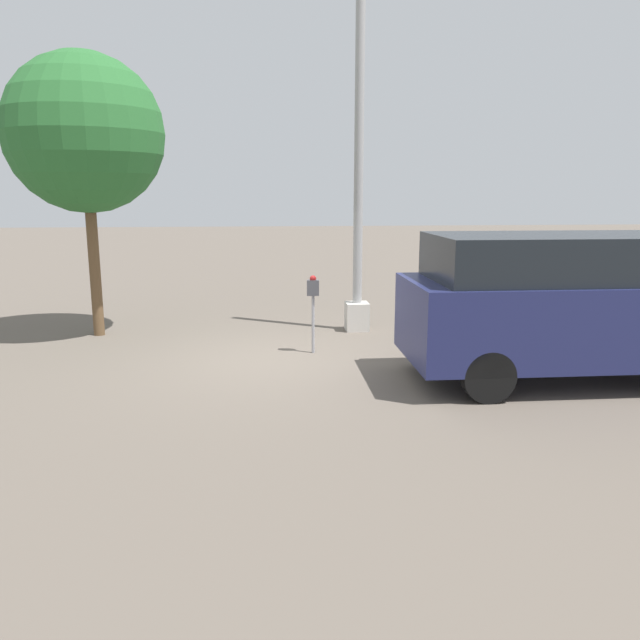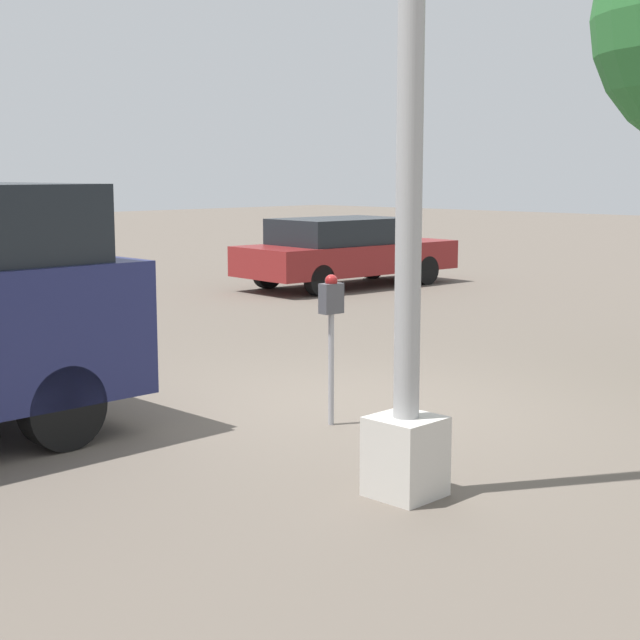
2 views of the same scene
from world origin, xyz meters
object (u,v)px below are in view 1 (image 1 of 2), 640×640
parked_van (562,303)px  parking_meter_near (313,296)px  lamp_post (358,218)px  street_tree (85,134)px

parked_van → parking_meter_near: bearing=151.6°
lamp_post → street_tree: bearing=179.3°
lamp_post → street_tree: size_ratio=1.21×
lamp_post → parked_van: size_ratio=1.38×
parking_meter_near → lamp_post: lamp_post is taller
parked_van → street_tree: size_ratio=0.88×
parking_meter_near → street_tree: street_tree is taller
parking_meter_near → parked_van: (3.39, -1.86, 0.16)m
parking_meter_near → lamp_post: size_ratio=0.21×
parking_meter_near → lamp_post: bearing=65.2°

